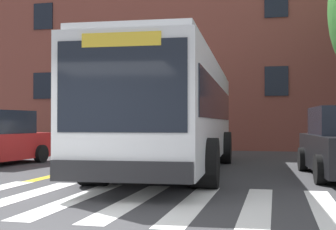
# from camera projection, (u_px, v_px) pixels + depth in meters

# --- Properties ---
(ground_plane) EXTENTS (120.00, 120.00, 0.00)m
(ground_plane) POSITION_uv_depth(u_px,v_px,m) (19.00, 230.00, 5.91)
(ground_plane) COLOR #38383A
(crosswalk) EXTENTS (14.35, 4.08, 0.01)m
(crosswalk) POSITION_uv_depth(u_px,v_px,m) (48.00, 198.00, 8.45)
(crosswalk) COLOR white
(crosswalk) RESTS_ON ground
(lane_line_yellow_inner) EXTENTS (0.12, 36.00, 0.01)m
(lane_line_yellow_inner) POSITION_uv_depth(u_px,v_px,m) (158.00, 151.00, 22.44)
(lane_line_yellow_inner) COLOR gold
(lane_line_yellow_inner) RESTS_ON ground
(lane_line_yellow_outer) EXTENTS (0.12, 36.00, 0.01)m
(lane_line_yellow_outer) POSITION_uv_depth(u_px,v_px,m) (161.00, 151.00, 22.40)
(lane_line_yellow_outer) COLOR gold
(lane_line_yellow_outer) RESTS_ON ground
(city_bus) EXTENTS (3.36, 11.38, 3.13)m
(city_bus) POSITION_uv_depth(u_px,v_px,m) (175.00, 111.00, 13.30)
(city_bus) COLOR white
(city_bus) RESTS_ON ground
(building_facade) EXTENTS (30.37, 6.27, 13.29)m
(building_facade) POSITION_uv_depth(u_px,v_px,m) (277.00, 24.00, 25.11)
(building_facade) COLOR brown
(building_facade) RESTS_ON ground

